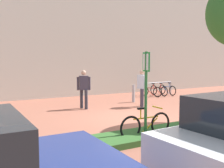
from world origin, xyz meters
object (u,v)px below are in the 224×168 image
object	(u,v)px
parking_sign_post	(146,82)
bike_rack_cluster	(159,90)
bike_at_sign	(146,125)
person_shirt_white	(142,86)
person_suited_navy	(84,87)
bollard_steel	(133,94)

from	to	relation	value
parking_sign_post	bike_rack_cluster	size ratio (longest dim) A/B	1.13
parking_sign_post	bike_at_sign	distance (m)	1.21
parking_sign_post	person_shirt_white	size ratio (longest dim) A/B	1.38
bike_at_sign	person_shirt_white	distance (m)	4.98
person_shirt_white	bike_at_sign	bearing A→B (deg)	-124.75
parking_sign_post	person_shirt_white	xyz separation A→B (m)	(2.87, 4.11, -0.58)
parking_sign_post	person_suited_navy	bearing A→B (deg)	86.47
bike_at_sign	person_suited_navy	world-z (taller)	person_suited_navy
parking_sign_post	bike_at_sign	bearing A→B (deg)	42.12
parking_sign_post	person_suited_navy	xyz separation A→B (m)	(0.30, 4.95, -0.58)
person_shirt_white	bollard_steel	bearing A→B (deg)	72.63
bike_rack_cluster	person_shirt_white	distance (m)	4.28
bike_at_sign	bike_rack_cluster	size ratio (longest dim) A/B	0.80
bollard_steel	person_suited_navy	bearing A→B (deg)	-171.26
bike_at_sign	bike_rack_cluster	xyz separation A→B (m)	(6.08, 6.75, -0.00)
bike_rack_cluster	person_suited_navy	size ratio (longest dim) A/B	1.22
bike_at_sign	person_shirt_white	xyz separation A→B (m)	(2.81, 4.06, 0.63)
bike_rack_cluster	person_shirt_white	world-z (taller)	person_shirt_white
parking_sign_post	person_shirt_white	bearing A→B (deg)	55.04
bike_rack_cluster	person_suited_navy	bearing A→B (deg)	-162.40
bollard_steel	person_shirt_white	distance (m)	1.46
bike_rack_cluster	person_suited_navy	distance (m)	6.16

